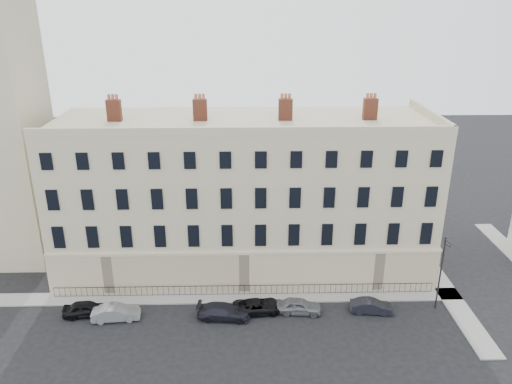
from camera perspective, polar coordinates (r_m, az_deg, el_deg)
The scene contains 12 objects.
ground at distance 43.33m, azimuth 6.94°, elevation -15.41°, with size 160.00×160.00×0.00m, color black.
terrace at distance 49.75m, azimuth -1.38°, elevation -0.25°, with size 36.22×12.22×17.00m.
pavement_terrace at distance 47.17m, azimuth -6.30°, elevation -11.89°, with size 48.00×2.00×0.12m, color gray.
pavement_east_return at distance 52.99m, azimuth 19.96°, elevation -9.14°, with size 2.00×24.00×0.12m, color gray.
railings at distance 47.06m, azimuth -1.34°, elevation -11.12°, with size 35.00×0.04×0.96m.
car_a at distance 46.71m, azimuth -18.81°, elevation -12.52°, with size 1.59×3.94×1.34m, color black.
car_b at distance 45.48m, azimuth -15.71°, elevation -13.14°, with size 1.42×4.07×1.34m, color gray.
car_c at distance 44.10m, azimuth -3.70°, elevation -13.47°, with size 1.87×4.59×1.33m, color black.
car_d at distance 44.74m, azimuth 0.20°, elevation -12.94°, with size 2.03×4.39×1.22m, color black.
car_e at distance 44.84m, azimuth 4.95°, elevation -12.85°, with size 1.59×3.96×1.35m, color slate.
car_f at distance 45.88m, azimuth 13.06°, elevation -12.61°, with size 1.29×3.71×1.22m, color black.
streetlamp at distance 46.28m, azimuth 20.40°, elevation -8.38°, with size 0.43×1.51×7.05m.
Camera 1 is at (-5.87, -34.27, 25.86)m, focal length 35.00 mm.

